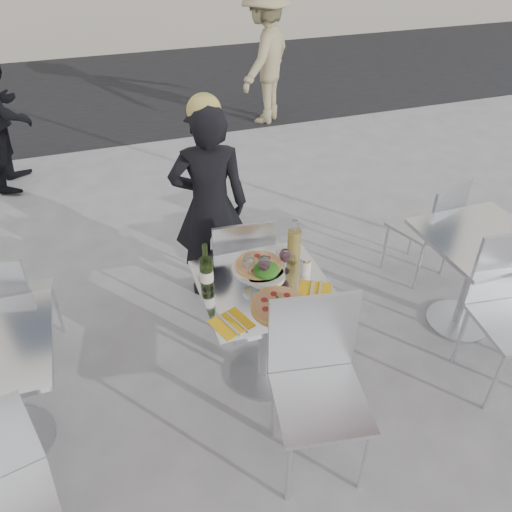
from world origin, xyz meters
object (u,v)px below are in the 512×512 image
object	(u,v)px
main_table	(264,313)
woman_diner	(210,206)
carafe	(294,245)
wineglass_red_a	(264,265)
chair_far	(241,262)
wineglass_white_b	(264,263)
pizza_far	(259,266)
side_chair_rnear	(511,301)
wine_bottle	(206,272)
side_chair_rfar	(432,223)
napkin_right	(315,291)
napkin_left	(231,323)
salad_plate	(266,271)
pedestrian_b	(265,57)
chair_near	(317,374)
side_table_right	(476,263)
wineglass_red_b	(285,256)
side_chair_lfar	(5,302)
wineglass_white_a	(248,262)
pizza_near	(279,305)
pedestrian_a	(3,113)
sugar_shaker	(305,266)

from	to	relation	value
main_table	woman_diner	distance (m)	0.98
carafe	wineglass_red_a	xyz separation A→B (m)	(-0.22, -0.11, -0.01)
chair_far	wineglass_white_b	world-z (taller)	wineglass_white_b
pizza_far	main_table	bearing A→B (deg)	-97.42
side_chair_rnear	wine_bottle	bearing A→B (deg)	171.47
side_chair_rfar	napkin_right	bearing A→B (deg)	10.77
side_chair_rfar	wine_bottle	world-z (taller)	wine_bottle
wineglass_red_a	woman_diner	bearing A→B (deg)	95.17
side_chair_rfar	napkin_left	bearing A→B (deg)	6.20
side_chair_rnear	napkin_right	distance (m)	1.21
salad_plate	wineglass_red_a	size ratio (longest dim) A/B	1.40
pedestrian_b	side_chair_rfar	bearing A→B (deg)	42.76
chair_far	side_chair_rnear	xyz separation A→B (m)	(1.38, -0.96, 0.05)
wineglass_white_b	chair_near	bearing A→B (deg)	-84.58
side_chair_rnear	wineglass_red_a	distance (m)	1.49
main_table	side_table_right	xyz separation A→B (m)	(1.50, 0.00, 0.00)
side_chair_rfar	napkin_left	size ratio (longest dim) A/B	3.79
wine_bottle	wineglass_red_b	size ratio (longest dim) A/B	1.87
wineglass_red_a	napkin_right	xyz separation A→B (m)	(0.23, -0.19, -0.11)
main_table	chair_far	world-z (taller)	chair_far
main_table	side_chair_rnear	xyz separation A→B (m)	(1.41, -0.42, 0.04)
side_chair_rnear	wineglass_white_b	xyz separation A→B (m)	(-1.39, 0.48, 0.28)
wine_bottle	wineglass_red_b	distance (m)	0.46
main_table	wineglass_red_a	size ratio (longest dim) A/B	4.76
main_table	side_chair_lfar	size ratio (longest dim) A/B	0.81
chair_near	carafe	distance (m)	0.78
pizza_far	chair_far	bearing A→B (deg)	88.91
wineglass_red_b	main_table	bearing A→B (deg)	-151.52
salad_plate	main_table	bearing A→B (deg)	-115.57
wineglass_white_a	salad_plate	bearing A→B (deg)	-13.72
wineglass_white_a	napkin_left	size ratio (longest dim) A/B	0.68
wine_bottle	wineglass_white_b	size ratio (longest dim) A/B	1.87
side_chair_rnear	side_chair_lfar	bearing A→B (deg)	168.36
main_table	side_chair_rnear	distance (m)	1.47
wineglass_white_a	pizza_far	bearing A→B (deg)	38.61
main_table	pizza_near	size ratio (longest dim) A/B	2.46
wineglass_white_a	chair_far	bearing A→B (deg)	78.27
side_chair_rnear	carafe	world-z (taller)	carafe
woman_diner	pedestrian_a	xyz separation A→B (m)	(-1.50, 2.45, 0.01)
side_chair_rnear	wineglass_red_b	size ratio (longest dim) A/B	6.22
woman_diner	napkin_left	size ratio (longest dim) A/B	6.52
sugar_shaker	side_table_right	bearing A→B (deg)	-1.31
woman_diner	wineglass_red_a	distance (m)	0.92
wine_bottle	pizza_far	bearing A→B (deg)	14.13
pedestrian_b	wine_bottle	xyz separation A→B (m)	(-1.84, -4.16, 0.02)
chair_far	pizza_near	xyz separation A→B (m)	(-0.02, -0.73, 0.23)
side_chair_rnear	woman_diner	size ratio (longest dim) A/B	0.65
side_chair_lfar	wineglass_red_b	bearing A→B (deg)	173.79
side_chair_rnear	pizza_near	bearing A→B (deg)	178.59
chair_far	wineglass_red_b	world-z (taller)	wineglass_red_b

